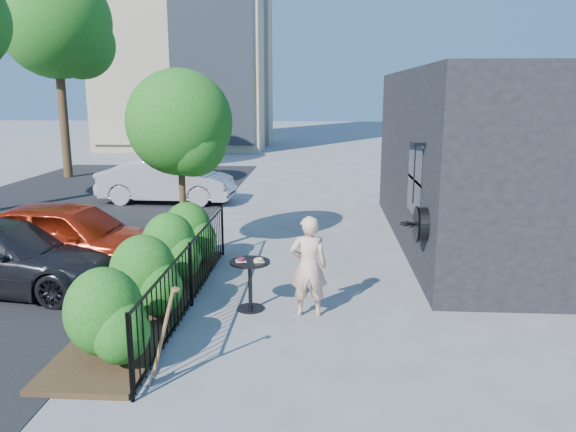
# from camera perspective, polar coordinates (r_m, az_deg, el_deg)

# --- Properties ---
(ground) EXTENTS (120.00, 120.00, 0.00)m
(ground) POSITION_cam_1_polar(r_m,az_deg,el_deg) (9.47, -0.74, -9.29)
(ground) COLOR gray
(ground) RESTS_ON ground
(shop_building) EXTENTS (6.22, 9.00, 4.00)m
(shop_building) POSITION_cam_1_polar(r_m,az_deg,el_deg) (14.20, 23.52, 5.35)
(shop_building) COLOR black
(shop_building) RESTS_ON ground
(fence) EXTENTS (0.05, 6.05, 1.10)m
(fence) POSITION_cam_1_polar(r_m,az_deg,el_deg) (9.50, -9.85, -5.81)
(fence) COLOR black
(fence) RESTS_ON ground
(planting_bed) EXTENTS (1.30, 6.00, 0.08)m
(planting_bed) POSITION_cam_1_polar(r_m,az_deg,el_deg) (9.86, -13.75, -8.52)
(planting_bed) COLOR #382616
(planting_bed) RESTS_ON ground
(shrubs) EXTENTS (1.10, 5.60, 1.24)m
(shrubs) POSITION_cam_1_polar(r_m,az_deg,el_deg) (9.71, -13.21, -4.70)
(shrubs) COLOR #144F12
(shrubs) RESTS_ON ground
(patio_tree) EXTENTS (2.20, 2.20, 3.94)m
(patio_tree) POSITION_cam_1_polar(r_m,az_deg,el_deg) (11.91, -10.68, 8.67)
(patio_tree) COLOR #3F2B19
(patio_tree) RESTS_ON ground
(street_tree_far) EXTENTS (4.40, 4.40, 8.28)m
(street_tree_far) POSITION_cam_1_polar(r_m,az_deg,el_deg) (25.19, -22.40, 17.09)
(street_tree_far) COLOR #3F2B19
(street_tree_far) RESTS_ON ground
(cafe_table) EXTENTS (0.66, 0.66, 0.89)m
(cafe_table) POSITION_cam_1_polar(r_m,az_deg,el_deg) (9.22, -3.87, -6.12)
(cafe_table) COLOR black
(cafe_table) RESTS_ON ground
(woman) EXTENTS (0.62, 0.43, 1.64)m
(woman) POSITION_cam_1_polar(r_m,az_deg,el_deg) (8.92, 2.10, -5.12)
(woman) COLOR beige
(woman) RESTS_ON ground
(shovel) EXTENTS (0.44, 0.17, 1.29)m
(shovel) POSITION_cam_1_polar(r_m,az_deg,el_deg) (7.10, -12.76, -12.36)
(shovel) COLOR brown
(shovel) RESTS_ON ground
(car_red) EXTENTS (4.44, 2.11, 1.46)m
(car_red) POSITION_cam_1_polar(r_m,az_deg,el_deg) (11.77, -21.32, -2.05)
(car_red) COLOR #98200C
(car_red) RESTS_ON ground
(car_silver) EXTENTS (4.35, 1.66, 1.42)m
(car_silver) POSITION_cam_1_polar(r_m,az_deg,el_deg) (18.50, -12.22, 3.50)
(car_silver) COLOR #B6B6BB
(car_silver) RESTS_ON ground
(car_darkgrey) EXTENTS (4.48, 2.25, 1.25)m
(car_darkgrey) POSITION_cam_1_polar(r_m,az_deg,el_deg) (11.33, -26.57, -3.65)
(car_darkgrey) COLOR black
(car_darkgrey) RESTS_ON ground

